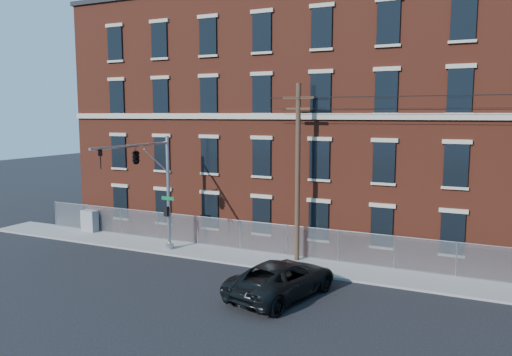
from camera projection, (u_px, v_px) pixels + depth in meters
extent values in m
plane|color=black|center=(218.00, 287.00, 24.38)|extent=(140.00, 140.00, 0.00)
cube|color=gray|center=(488.00, 290.00, 23.83)|extent=(65.00, 3.00, 0.12)
cube|color=#602416|center=(496.00, 121.00, 30.91)|extent=(55.00, 14.00, 16.00)
cube|color=#A89F8C|center=(498.00, 117.00, 24.51)|extent=(55.00, 0.18, 0.35)
cube|color=black|center=(121.00, 202.00, 35.31)|extent=(1.20, 0.10, 2.20)
cube|color=black|center=(119.00, 152.00, 34.85)|extent=(1.20, 0.10, 2.20)
cube|color=black|center=(117.00, 97.00, 34.37)|extent=(1.20, 0.10, 2.20)
cube|color=black|center=(115.00, 44.00, 33.92)|extent=(1.20, 0.10, 2.20)
cube|color=black|center=(163.00, 207.00, 33.77)|extent=(1.20, 0.10, 2.20)
cube|color=black|center=(162.00, 154.00, 33.31)|extent=(1.20, 0.10, 2.20)
cube|color=black|center=(161.00, 96.00, 32.83)|extent=(1.20, 0.10, 2.20)
cube|color=black|center=(159.00, 40.00, 32.38)|extent=(1.20, 0.10, 2.20)
cube|color=black|center=(210.00, 211.00, 32.23)|extent=(1.20, 0.10, 2.20)
cube|color=black|center=(209.00, 156.00, 31.77)|extent=(1.20, 0.10, 2.20)
cube|color=black|center=(209.00, 95.00, 31.29)|extent=(1.20, 0.10, 2.20)
cube|color=black|center=(208.00, 37.00, 30.83)|extent=(1.20, 0.10, 2.20)
cube|color=black|center=(262.00, 216.00, 30.69)|extent=(1.20, 0.10, 2.20)
cube|color=black|center=(262.00, 158.00, 30.23)|extent=(1.20, 0.10, 2.20)
cube|color=black|center=(262.00, 94.00, 29.75)|extent=(1.20, 0.10, 2.20)
cube|color=black|center=(262.00, 32.00, 29.29)|extent=(1.20, 0.10, 2.20)
cube|color=black|center=(318.00, 221.00, 29.15)|extent=(1.20, 0.10, 2.20)
cube|color=black|center=(319.00, 160.00, 28.69)|extent=(1.20, 0.10, 2.20)
cube|color=black|center=(321.00, 93.00, 28.21)|extent=(1.20, 0.10, 2.20)
cube|color=black|center=(322.00, 28.00, 27.75)|extent=(1.20, 0.10, 2.20)
cube|color=black|center=(382.00, 227.00, 27.61)|extent=(1.20, 0.10, 2.20)
cube|color=black|center=(384.00, 163.00, 27.15)|extent=(1.20, 0.10, 2.20)
cube|color=black|center=(386.00, 92.00, 26.67)|extent=(1.20, 0.10, 2.20)
cube|color=black|center=(388.00, 23.00, 26.21)|extent=(1.20, 0.10, 2.20)
cube|color=black|center=(452.00, 234.00, 26.07)|extent=(1.20, 0.10, 2.20)
cube|color=black|center=(456.00, 165.00, 25.61)|extent=(1.20, 0.10, 2.20)
cube|color=black|center=(460.00, 91.00, 25.13)|extent=(1.20, 0.10, 2.20)
cube|color=black|center=(464.00, 17.00, 24.67)|extent=(1.20, 0.10, 2.20)
cube|color=#A5A8AD|center=(490.00, 263.00, 24.87)|extent=(59.00, 0.02, 1.80)
cylinder|color=#9EA0A5|center=(491.00, 246.00, 24.76)|extent=(59.00, 0.04, 0.04)
cylinder|color=#9EA0A5|center=(56.00, 214.00, 37.27)|extent=(0.06, 0.06, 1.85)
cylinder|color=#9EA0A5|center=(87.00, 217.00, 35.96)|extent=(0.06, 0.06, 1.85)
cylinder|color=#9EA0A5|center=(121.00, 221.00, 34.66)|extent=(0.06, 0.06, 1.85)
cylinder|color=#9EA0A5|center=(158.00, 225.00, 33.35)|extent=(0.06, 0.06, 1.85)
cylinder|color=#9EA0A5|center=(197.00, 230.00, 32.05)|extent=(0.06, 0.06, 1.85)
cylinder|color=#9EA0A5|center=(240.00, 235.00, 30.74)|extent=(0.06, 0.06, 1.85)
cylinder|color=#9EA0A5|center=(287.00, 240.00, 29.44)|extent=(0.06, 0.06, 1.85)
cylinder|color=#9EA0A5|center=(338.00, 246.00, 28.14)|extent=(0.06, 0.06, 1.85)
cylinder|color=#9EA0A5|center=(394.00, 252.00, 26.83)|extent=(0.06, 0.06, 1.85)
cylinder|color=#9EA0A5|center=(456.00, 259.00, 25.53)|extent=(0.06, 0.06, 1.85)
cylinder|color=#9EA0A5|center=(168.00, 193.00, 30.49)|extent=(0.22, 0.22, 7.00)
cylinder|color=#9EA0A5|center=(170.00, 246.00, 30.91)|extent=(0.50, 0.50, 0.40)
cylinder|color=#9EA0A5|center=(133.00, 146.00, 27.17)|extent=(0.14, 6.50, 0.14)
cylinder|color=#9EA0A5|center=(156.00, 161.00, 29.14)|extent=(0.08, 2.18, 1.56)
cube|color=#0C592D|center=(168.00, 198.00, 30.37)|extent=(0.90, 0.03, 0.22)
cube|color=black|center=(166.00, 211.00, 30.40)|extent=(0.25, 0.25, 0.60)
imported|color=black|center=(100.00, 159.00, 24.95)|extent=(0.16, 0.20, 1.00)
imported|color=black|center=(136.00, 155.00, 27.47)|extent=(0.53, 2.48, 1.00)
cylinder|color=#432E21|center=(298.00, 173.00, 27.93)|extent=(0.28, 0.28, 10.00)
cube|color=#432E21|center=(298.00, 98.00, 27.39)|extent=(1.80, 0.12, 0.12)
cube|color=#432E21|center=(298.00, 109.00, 27.47)|extent=(1.40, 0.12, 0.12)
imported|color=black|center=(282.00, 279.00, 23.08)|extent=(4.19, 6.55, 1.68)
cube|color=gray|center=(90.00, 221.00, 35.50)|extent=(1.25, 0.70, 1.51)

